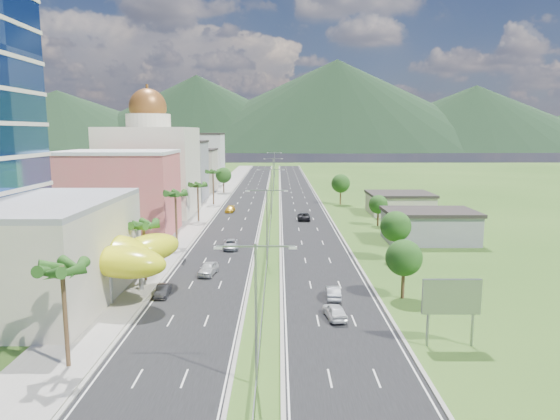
{
  "coord_description": "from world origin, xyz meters",
  "views": [
    {
      "loc": [
        1.68,
        -60.31,
        19.03
      ],
      "look_at": [
        1.9,
        16.16,
        7.0
      ],
      "focal_mm": 32.0,
      "sensor_mm": 36.0,
      "label": 1
    }
  ],
  "objects": [
    {
      "name": "palm_tree_b",
      "position": [
        -15.5,
        2.0,
        7.06
      ],
      "size": [
        3.6,
        3.6,
        8.1
      ],
      "color": "#47301C",
      "rests_on": "ground"
    },
    {
      "name": "car_silver_mid_left",
      "position": [
        -6.17,
        19.52,
        0.78
      ],
      "size": [
        2.91,
        5.51,
        1.48
      ],
      "primitive_type": "imported",
      "rotation": [
        0.0,
        0.0,
        0.09
      ],
      "color": "#98999F",
      "rests_on": "road_left"
    },
    {
      "name": "leafy_tree_lfar",
      "position": [
        -15.5,
        95.0,
        5.58
      ],
      "size": [
        4.9,
        4.9,
        8.05
      ],
      "color": "#47301C",
      "rests_on": "ground"
    },
    {
      "name": "pink_shophouse",
      "position": [
        -28.0,
        32.0,
        7.5
      ],
      "size": [
        20.0,
        15.0,
        15.0
      ],
      "primitive_type": "cube",
      "color": "#DA595D",
      "rests_on": "ground"
    },
    {
      "name": "streetlight_median_a",
      "position": [
        0.0,
        -25.0,
        6.75
      ],
      "size": [
        6.04,
        0.25,
        11.0
      ],
      "color": "gray",
      "rests_on": "ground"
    },
    {
      "name": "car_dark_far_right",
      "position": [
        7.17,
        46.57,
        0.84
      ],
      "size": [
        2.67,
        5.74,
        1.59
      ],
      "primitive_type": "imported",
      "rotation": [
        0.0,
        0.0,
        3.14
      ],
      "color": "black",
      "rests_on": "road_right"
    },
    {
      "name": "streetlight_median_e",
      "position": [
        0.0,
        140.0,
        6.75
      ],
      "size": [
        6.04,
        0.25,
        11.0
      ],
      "color": "gray",
      "rests_on": "ground"
    },
    {
      "name": "motorcycle",
      "position": [
        -12.03,
        9.99,
        0.63
      ],
      "size": [
        0.68,
        1.89,
        1.19
      ],
      "primitive_type": "imported",
      "rotation": [
        0.0,
        0.0,
        -0.07
      ],
      "color": "black",
      "rests_on": "road_left"
    },
    {
      "name": "domed_building",
      "position": [
        -28.0,
        55.0,
        11.35
      ],
      "size": [
        20.0,
        20.0,
        28.7
      ],
      "color": "beige",
      "rests_on": "ground"
    },
    {
      "name": "leafy_tree_rc",
      "position": [
        22.0,
        40.0,
        4.37
      ],
      "size": [
        3.85,
        3.85,
        6.33
      ],
      "color": "#47301C",
      "rests_on": "ground"
    },
    {
      "name": "midrise_grey",
      "position": [
        -27.0,
        80.0,
        8.0
      ],
      "size": [
        16.0,
        15.0,
        16.0
      ],
      "primitive_type": "cube",
      "color": "gray",
      "rests_on": "ground"
    },
    {
      "name": "palm_tree_a",
      "position": [
        -15.5,
        -22.0,
        8.02
      ],
      "size": [
        3.6,
        3.6,
        9.1
      ],
      "color": "#47301C",
      "rests_on": "ground"
    },
    {
      "name": "ground",
      "position": [
        0.0,
        0.0,
        0.0
      ],
      "size": [
        500.0,
        500.0,
        0.0
      ],
      "primitive_type": "plane",
      "color": "#2D5119",
      "rests_on": "ground"
    },
    {
      "name": "shed_far",
      "position": [
        30.0,
        55.0,
        2.2
      ],
      "size": [
        14.0,
        12.0,
        4.4
      ],
      "primitive_type": "cube",
      "color": "#B1AA91",
      "rests_on": "ground"
    },
    {
      "name": "leafy_tree_ra",
      "position": [
        16.0,
        -5.0,
        4.78
      ],
      "size": [
        4.2,
        4.2,
        6.9
      ],
      "color": "#47301C",
      "rests_on": "ground"
    },
    {
      "name": "streetlight_median_d",
      "position": [
        0.0,
        95.0,
        6.75
      ],
      "size": [
        6.04,
        0.25,
        11.0
      ],
      "color": "gray",
      "rests_on": "ground"
    },
    {
      "name": "lime_canopy",
      "position": [
        -20.0,
        -4.0,
        4.99
      ],
      "size": [
        18.0,
        15.0,
        7.4
      ],
      "color": "#D0D314",
      "rests_on": "ground"
    },
    {
      "name": "car_white_near_right",
      "position": [
        7.46,
        -11.34,
        0.81
      ],
      "size": [
        2.46,
        4.72,
        1.53
      ],
      "primitive_type": "imported",
      "rotation": [
        0.0,
        0.0,
        3.29
      ],
      "color": "silver",
      "rests_on": "road_right"
    },
    {
      "name": "road_right",
      "position": [
        7.5,
        90.0,
        0.02
      ],
      "size": [
        11.0,
        260.0,
        0.04
      ],
      "primitive_type": "cube",
      "color": "black",
      "rests_on": "ground"
    },
    {
      "name": "midrise_white",
      "position": [
        -27.0,
        125.0,
        9.0
      ],
      "size": [
        16.0,
        15.0,
        18.0
      ],
      "primitive_type": "cube",
      "color": "silver",
      "rests_on": "ground"
    },
    {
      "name": "leafy_tree_rd",
      "position": [
        18.0,
        70.0,
        5.58
      ],
      "size": [
        4.9,
        4.9,
        8.05
      ],
      "color": "#47301C",
      "rests_on": "ground"
    },
    {
      "name": "car_yellow_far_left",
      "position": [
        -9.91,
        57.23,
        0.73
      ],
      "size": [
        2.27,
        4.87,
        1.38
      ],
      "primitive_type": "imported",
      "rotation": [
        0.0,
        0.0,
        -0.07
      ],
      "color": "gold",
      "rests_on": "road_left"
    },
    {
      "name": "mountain_ridge",
      "position": [
        60.0,
        450.0,
        0.0
      ],
      "size": [
        860.0,
        140.0,
        90.0
      ],
      "primitive_type": null,
      "color": "black",
      "rests_on": "ground"
    },
    {
      "name": "road_left",
      "position": [
        -7.5,
        90.0,
        0.02
      ],
      "size": [
        11.0,
        260.0,
        0.04
      ],
      "primitive_type": "cube",
      "color": "black",
      "rests_on": "ground"
    },
    {
      "name": "streetlight_median_b",
      "position": [
        0.0,
        10.0,
        6.75
      ],
      "size": [
        6.04,
        0.25,
        11.0
      ],
      "color": "gray",
      "rests_on": "ground"
    },
    {
      "name": "palm_tree_d",
      "position": [
        -15.5,
        45.0,
        7.54
      ],
      "size": [
        3.6,
        3.6,
        8.6
      ],
      "color": "#47301C",
      "rests_on": "ground"
    },
    {
      "name": "car_silver_right",
      "position": [
        7.94,
        -5.19,
        0.78
      ],
      "size": [
        1.68,
        4.51,
        1.47
      ],
      "primitive_type": "imported",
      "rotation": [
        0.0,
        0.0,
        3.11
      ],
      "color": "#93959A",
      "rests_on": "road_right"
    },
    {
      "name": "shed_near",
      "position": [
        28.0,
        25.0,
        2.5
      ],
      "size": [
        15.0,
        10.0,
        5.0
      ],
      "primitive_type": "cube",
      "color": "gray",
      "rests_on": "ground"
    },
    {
      "name": "car_dark_left",
      "position": [
        -11.87,
        -4.2,
        0.69
      ],
      "size": [
        1.49,
        3.98,
        1.3
      ],
      "primitive_type": "imported",
      "rotation": [
        0.0,
        0.0,
        0.03
      ],
      "color": "black",
      "rests_on": "road_left"
    },
    {
      "name": "streetlight_median_c",
      "position": [
        0.0,
        50.0,
        6.75
      ],
      "size": [
        6.04,
        0.25,
        11.0
      ],
      "color": "gray",
      "rests_on": "ground"
    },
    {
      "name": "midrise_beige",
      "position": [
        -27.0,
        102.0,
        6.5
      ],
      "size": [
        16.0,
        15.0,
        13.0
      ],
      "primitive_type": "cube",
      "color": "#B1AA91",
      "rests_on": "ground"
    },
    {
      "name": "leafy_tree_rb",
      "position": [
        19.0,
        12.0,
        5.18
      ],
      "size": [
        4.55,
        4.55,
        7.47
      ],
      "color": "#47301C",
      "rests_on": "ground"
    },
    {
      "name": "sidewalk_left",
      "position": [
        -17.0,
        90.0,
        0.06
      ],
      "size": [
        7.0,
        260.0,
        0.12
      ],
      "primitive_type": "cube",
      "color": "gray",
      "rests_on": "ground"
    },
    {
      "name": "palm_tree_c",
      "position": [
        -15.5,
        22.0,
        8.5
      ],
      "size": [
        3.6,
        3.6,
        9.6
      ],
      "color": "#47301C",
      "rests_on": "ground"
    },
    {
      "name": "car_white_near_left",
      "position": [
        -7.79,
        4.56,
        0.86
      ],
      "size": [
        2.62,
        5.02,
        1.63
      ],
      "primitive_type": "imported",
      "rotation": [
        0.0,
        0.0,
        -0.15
      ],
      "color": "silver",
      "rests_on": "road_left"
    },
    {
      "name": "billboard",
      "position": [
        17.0,
        -18.0,
        4.42
      ],
      "size": [
        5.2,
        0.35,
        6.2
      ],
      "color": "gray",
      "rests_on": "ground"
    },
    {
      "name": "palm_tree_e",
      "position": [
        -15.5,
        70.0,
        8.31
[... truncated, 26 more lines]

